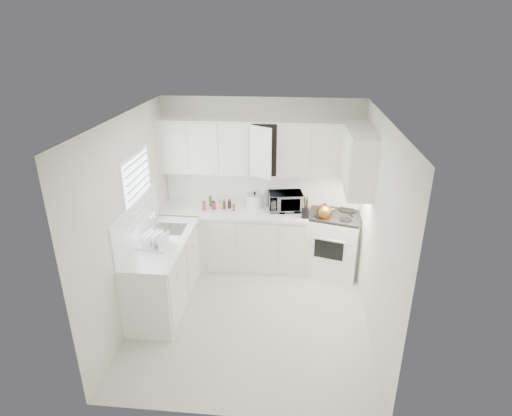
# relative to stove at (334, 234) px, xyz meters

# --- Properties ---
(floor) EXTENTS (3.20, 3.20, 0.00)m
(floor) POSITION_rel_stove_xyz_m (-1.13, -1.28, -0.61)
(floor) COLOR beige
(floor) RESTS_ON ground
(ceiling) EXTENTS (3.20, 3.20, 0.00)m
(ceiling) POSITION_rel_stove_xyz_m (-1.13, -1.28, 1.99)
(ceiling) COLOR white
(ceiling) RESTS_ON ground
(wall_back) EXTENTS (3.00, 0.00, 3.00)m
(wall_back) POSITION_rel_stove_xyz_m (-1.13, 0.32, 0.69)
(wall_back) COLOR silver
(wall_back) RESTS_ON ground
(wall_front) EXTENTS (3.00, 0.00, 3.00)m
(wall_front) POSITION_rel_stove_xyz_m (-1.13, -2.88, 0.69)
(wall_front) COLOR silver
(wall_front) RESTS_ON ground
(wall_left) EXTENTS (0.00, 3.20, 3.20)m
(wall_left) POSITION_rel_stove_xyz_m (-2.63, -1.28, 0.69)
(wall_left) COLOR silver
(wall_left) RESTS_ON ground
(wall_right) EXTENTS (0.00, 3.20, 3.20)m
(wall_right) POSITION_rel_stove_xyz_m (0.37, -1.28, 0.69)
(wall_right) COLOR silver
(wall_right) RESTS_ON ground
(window_blinds) EXTENTS (0.06, 0.96, 1.06)m
(window_blinds) POSITION_rel_stove_xyz_m (-2.61, -0.93, 0.94)
(window_blinds) COLOR white
(window_blinds) RESTS_ON wall_left
(lower_cabinets_back) EXTENTS (2.22, 0.60, 0.90)m
(lower_cabinets_back) POSITION_rel_stove_xyz_m (-1.52, 0.02, -0.16)
(lower_cabinets_back) COLOR silver
(lower_cabinets_back) RESTS_ON floor
(lower_cabinets_left) EXTENTS (0.60, 1.60, 0.90)m
(lower_cabinets_left) POSITION_rel_stove_xyz_m (-2.33, -1.08, -0.16)
(lower_cabinets_left) COLOR silver
(lower_cabinets_left) RESTS_ON floor
(countertop_back) EXTENTS (2.24, 0.64, 0.05)m
(countertop_back) POSITION_rel_stove_xyz_m (-1.52, 0.01, 0.32)
(countertop_back) COLOR silver
(countertop_back) RESTS_ON lower_cabinets_back
(countertop_left) EXTENTS (0.64, 1.62, 0.05)m
(countertop_left) POSITION_rel_stove_xyz_m (-2.32, -1.08, 0.32)
(countertop_left) COLOR silver
(countertop_left) RESTS_ON lower_cabinets_left
(backsplash_back) EXTENTS (2.98, 0.02, 0.55)m
(backsplash_back) POSITION_rel_stove_xyz_m (-1.13, 0.31, 0.62)
(backsplash_back) COLOR white
(backsplash_back) RESTS_ON wall_back
(backsplash_left) EXTENTS (0.02, 1.60, 0.55)m
(backsplash_left) POSITION_rel_stove_xyz_m (-2.62, -1.08, 0.62)
(backsplash_left) COLOR white
(backsplash_left) RESTS_ON wall_left
(upper_cabinets_back) EXTENTS (3.00, 0.33, 0.80)m
(upper_cabinets_back) POSITION_rel_stove_xyz_m (-1.13, 0.15, 0.89)
(upper_cabinets_back) COLOR silver
(upper_cabinets_back) RESTS_ON wall_back
(upper_cabinets_right) EXTENTS (0.33, 0.90, 0.80)m
(upper_cabinets_right) POSITION_rel_stove_xyz_m (0.20, -0.46, 0.89)
(upper_cabinets_right) COLOR silver
(upper_cabinets_right) RESTS_ON wall_right
(sink) EXTENTS (0.42, 0.38, 0.30)m
(sink) POSITION_rel_stove_xyz_m (-2.32, -0.73, 0.46)
(sink) COLOR gray
(sink) RESTS_ON countertop_left
(stove) EXTENTS (0.94, 0.84, 1.22)m
(stove) POSITION_rel_stove_xyz_m (0.00, 0.00, 0.00)
(stove) COLOR white
(stove) RESTS_ON floor
(tea_kettle) EXTENTS (0.32, 0.28, 0.26)m
(tea_kettle) POSITION_rel_stove_xyz_m (-0.18, -0.16, 0.46)
(tea_kettle) COLOR #9E6B2B
(tea_kettle) RESTS_ON stove
(frying_pan) EXTENTS (0.32, 0.45, 0.04)m
(frying_pan) POSITION_rel_stove_xyz_m (0.18, 0.16, 0.35)
(frying_pan) COLOR black
(frying_pan) RESTS_ON stove
(microwave) EXTENTS (0.54, 0.36, 0.34)m
(microwave) POSITION_rel_stove_xyz_m (-0.75, 0.08, 0.51)
(microwave) COLOR gray
(microwave) RESTS_ON countertop_back
(rice_cooker) EXTENTS (0.33, 0.33, 0.26)m
(rice_cooker) POSITION_rel_stove_xyz_m (-1.22, 0.14, 0.47)
(rice_cooker) COLOR white
(rice_cooker) RESTS_ON countertop_back
(paper_towel) EXTENTS (0.12, 0.12, 0.27)m
(paper_towel) POSITION_rel_stove_xyz_m (-1.09, 0.24, 0.48)
(paper_towel) COLOR white
(paper_towel) RESTS_ON countertop_back
(utensil_crock) EXTENTS (0.13, 0.13, 0.34)m
(utensil_crock) POSITION_rel_stove_xyz_m (-0.45, -0.17, 0.51)
(utensil_crock) COLOR black
(utensil_crock) RESTS_ON countertop_back
(dish_rack) EXTENTS (0.45, 0.37, 0.22)m
(dish_rack) POSITION_rel_stove_xyz_m (-2.36, -1.25, 0.45)
(dish_rack) COLOR white
(dish_rack) RESTS_ON countertop_left
(spice_left_0) EXTENTS (0.06, 0.06, 0.13)m
(spice_left_0) POSITION_rel_stove_xyz_m (-1.98, 0.14, 0.41)
(spice_left_0) COLOR brown
(spice_left_0) RESTS_ON countertop_back
(spice_left_1) EXTENTS (0.06, 0.06, 0.13)m
(spice_left_1) POSITION_rel_stove_xyz_m (-1.91, 0.05, 0.41)
(spice_left_1) COLOR #2B7426
(spice_left_1) RESTS_ON countertop_back
(spice_left_2) EXTENTS (0.06, 0.06, 0.13)m
(spice_left_2) POSITION_rel_stove_xyz_m (-1.83, 0.14, 0.41)
(spice_left_2) COLOR #BA1837
(spice_left_2) RESTS_ON countertop_back
(spice_left_3) EXTENTS (0.06, 0.06, 0.13)m
(spice_left_3) POSITION_rel_stove_xyz_m (-1.76, 0.05, 0.41)
(spice_left_3) COLOR #D7E937
(spice_left_3) RESTS_ON countertop_back
(spice_left_4) EXTENTS (0.06, 0.06, 0.13)m
(spice_left_4) POSITION_rel_stove_xyz_m (-1.68, 0.14, 0.41)
(spice_left_4) COLOR #582C19
(spice_left_4) RESTS_ON countertop_back
(spice_left_5) EXTENTS (0.06, 0.06, 0.13)m
(spice_left_5) POSITION_rel_stove_xyz_m (-1.61, 0.05, 0.41)
(spice_left_5) COLOR black
(spice_left_5) RESTS_ON countertop_back
(spice_left_6) EXTENTS (0.06, 0.06, 0.13)m
(spice_left_6) POSITION_rel_stove_xyz_m (-1.53, 0.14, 0.41)
(spice_left_6) COLOR brown
(spice_left_6) RESTS_ON countertop_back
(sauce_right_0) EXTENTS (0.06, 0.06, 0.19)m
(sauce_right_0) POSITION_rel_stove_xyz_m (-0.55, 0.18, 0.44)
(sauce_right_0) COLOR #BA1837
(sauce_right_0) RESTS_ON countertop_back
(sauce_right_1) EXTENTS (0.06, 0.06, 0.19)m
(sauce_right_1) POSITION_rel_stove_xyz_m (-0.50, 0.12, 0.44)
(sauce_right_1) COLOR #D7E937
(sauce_right_1) RESTS_ON countertop_back
(sauce_right_2) EXTENTS (0.06, 0.06, 0.19)m
(sauce_right_2) POSITION_rel_stove_xyz_m (-0.44, 0.18, 0.44)
(sauce_right_2) COLOR #582C19
(sauce_right_2) RESTS_ON countertop_back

